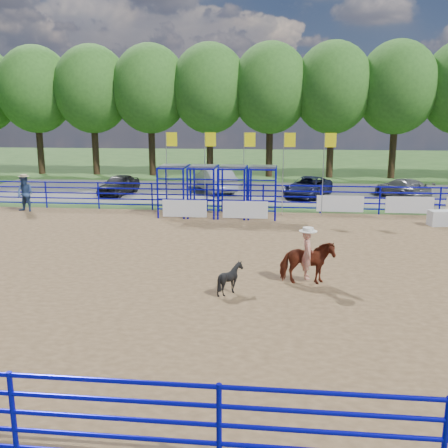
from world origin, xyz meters
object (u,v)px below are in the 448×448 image
at_px(spectator_cowboy, 25,193).
at_px(horse_and_rider, 307,257).
at_px(car_b, 215,180).
at_px(announcer_table, 443,218).
at_px(calf, 230,278).
at_px(car_d, 402,188).
at_px(car_c, 308,187).
at_px(car_a, 119,185).

bearing_deg(spectator_cowboy, horse_and_rider, -35.65).
relative_size(spectator_cowboy, car_b, 0.41).
height_order(announcer_table, spectator_cowboy, spectator_cowboy).
distance_m(calf, car_d, 20.14).
relative_size(announcer_table, calf, 1.49).
bearing_deg(car_d, spectator_cowboy, -3.15).
xyz_separation_m(announcer_table, car_c, (-5.79, 7.95, 0.26)).
height_order(spectator_cowboy, car_d, spectator_cowboy).
bearing_deg(car_a, spectator_cowboy, -106.57).
bearing_deg(spectator_cowboy, car_a, 63.92).
bearing_deg(car_c, car_b, -170.71).
bearing_deg(calf, car_b, -1.19).
xyz_separation_m(calf, spectator_cowboy, (-12.03, 11.29, 0.53)).
relative_size(announcer_table, car_d, 0.31).
relative_size(car_a, car_c, 0.84).
xyz_separation_m(horse_and_rider, spectator_cowboy, (-14.26, 10.23, 0.12)).
distance_m(calf, car_b, 19.63).
bearing_deg(car_c, car_d, 22.24).
relative_size(horse_and_rider, car_b, 0.52).
relative_size(spectator_cowboy, car_a, 0.52).
relative_size(announcer_table, spectator_cowboy, 0.68).
height_order(announcer_table, horse_and_rider, horse_and_rider).
height_order(horse_and_rider, car_a, horse_and_rider).
bearing_deg(car_a, announcer_table, -13.26).
relative_size(horse_and_rider, car_d, 0.59).
relative_size(horse_and_rider, spectator_cowboy, 1.27).
xyz_separation_m(car_a, car_d, (17.95, 0.43, -0.03)).
height_order(car_b, car_c, car_b).
bearing_deg(calf, car_d, -36.25).
distance_m(car_a, car_c, 12.17).
xyz_separation_m(announcer_table, horse_and_rider, (-6.78, -8.99, 0.50)).
bearing_deg(spectator_cowboy, car_d, 17.73).
height_order(calf, car_b, car_b).
relative_size(spectator_cowboy, car_c, 0.44).
bearing_deg(spectator_cowboy, calf, -43.20).
bearing_deg(announcer_table, horse_and_rider, -127.05).
relative_size(announcer_table, horse_and_rider, 0.53).
bearing_deg(car_d, horse_and_rider, 47.34).
bearing_deg(announcer_table, car_c, 126.05).
xyz_separation_m(calf, car_c, (3.22, 18.01, 0.16)).
bearing_deg(spectator_cowboy, announcer_table, -3.37).
relative_size(car_a, car_b, 0.78).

